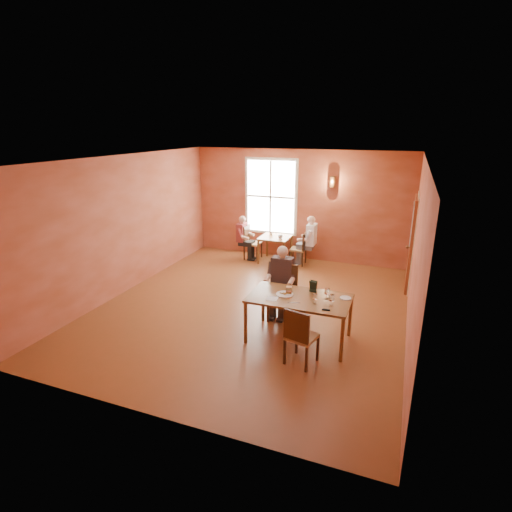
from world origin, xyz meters
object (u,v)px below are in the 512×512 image
(main_table, at_px, (299,318))
(chair_empty, at_px, (302,335))
(chair_diner_white, at_px, (298,248))
(chair_diner_maroon, at_px, (253,243))
(second_table, at_px, (275,249))
(diner_maroon, at_px, (252,238))
(diner_main, at_px, (282,287))
(chair_diner_main, at_px, (282,293))
(diner_white, at_px, (299,241))

(main_table, relative_size, chair_empty, 1.79)
(chair_diner_white, distance_m, chair_diner_maroon, 1.30)
(chair_diner_maroon, bearing_deg, second_table, 90.00)
(chair_empty, distance_m, diner_maroon, 5.29)
(diner_main, height_order, chair_diner_white, diner_main)
(diner_main, xyz_separation_m, diner_maroon, (-1.90, 3.28, -0.08))
(chair_diner_white, bearing_deg, diner_main, -170.21)
(second_table, relative_size, chair_diner_maroon, 0.84)
(main_table, distance_m, chair_diner_maroon, 4.56)
(diner_main, bearing_deg, chair_empty, 119.28)
(main_table, height_order, diner_maroon, diner_maroon)
(diner_maroon, bearing_deg, diner_main, 30.03)
(diner_main, height_order, diner_maroon, diner_main)
(main_table, bearing_deg, chair_empty, -71.31)
(diner_main, relative_size, chair_diner_white, 1.52)
(main_table, relative_size, second_table, 2.15)
(chair_diner_maroon, xyz_separation_m, diner_maroon, (-0.03, 0.00, 0.12))
(diner_main, height_order, chair_empty, diner_main)
(chair_diner_white, bearing_deg, chair_diner_main, -170.13)
(chair_diner_main, relative_size, diner_white, 0.82)
(second_table, relative_size, diner_maroon, 0.67)
(diner_white, relative_size, diner_maroon, 1.09)
(chair_diner_main, xyz_separation_m, chair_diner_white, (-0.57, 3.25, -0.09))
(second_table, distance_m, chair_diner_maroon, 0.66)
(chair_diner_main, xyz_separation_m, diner_maroon, (-1.90, 3.25, 0.06))
(diner_white, height_order, diner_maroon, diner_white)
(diner_white, bearing_deg, chair_empty, -164.55)
(chair_diner_main, relative_size, diner_main, 0.79)
(diner_main, relative_size, diner_maroon, 1.14)
(chair_diner_white, relative_size, diner_maroon, 0.75)
(diner_main, distance_m, chair_empty, 1.51)
(main_table, bearing_deg, diner_main, 128.88)
(chair_empty, height_order, chair_diner_white, chair_empty)
(main_table, distance_m, chair_diner_white, 4.04)
(chair_diner_main, height_order, chair_diner_maroon, chair_diner_main)
(chair_empty, bearing_deg, chair_diner_main, 132.50)
(second_table, height_order, diner_white, diner_white)
(diner_white, bearing_deg, second_table, 90.00)
(second_table, height_order, diner_maroon, diner_maroon)
(diner_maroon, bearing_deg, diner_white, 90.00)
(second_table, bearing_deg, diner_white, 0.00)
(chair_empty, bearing_deg, diner_white, 119.23)
(chair_diner_main, xyz_separation_m, chair_empty, (0.73, -1.34, -0.05))
(chair_diner_maroon, bearing_deg, chair_empty, 29.53)
(diner_white, bearing_deg, diner_main, -170.72)
(chair_diner_white, bearing_deg, diner_white, -90.00)
(diner_main, relative_size, chair_empty, 1.41)
(chair_empty, bearing_deg, chair_diner_white, 119.57)
(chair_diner_white, bearing_deg, second_table, 90.00)
(second_table, xyz_separation_m, chair_diner_white, (0.65, 0.00, 0.09))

